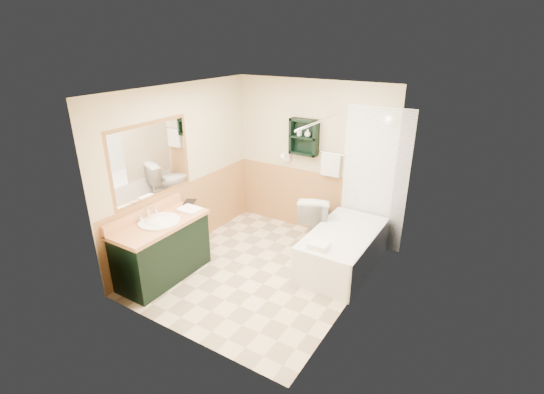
{
  "coord_description": "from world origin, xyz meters",
  "views": [
    {
      "loc": [
        2.56,
        -3.84,
        2.98
      ],
      "look_at": [
        0.07,
        0.2,
        1.03
      ],
      "focal_mm": 26.0,
      "sensor_mm": 36.0,
      "label": 1
    }
  ],
  "objects_px": {
    "wall_shelf": "(304,137)",
    "vanity": "(163,250)",
    "soap_bottle_a": "(299,134)",
    "vanity_book": "(184,196)",
    "bathtub": "(343,249)",
    "toilet": "(315,218)",
    "hair_dryer": "(287,156)",
    "soap_bottle_b": "(308,134)"
  },
  "relations": [
    {
      "from": "vanity",
      "to": "soap_bottle_b",
      "type": "bearing_deg",
      "value": 66.23
    },
    {
      "from": "soap_bottle_a",
      "to": "toilet",
      "type": "bearing_deg",
      "value": -31.73
    },
    {
      "from": "vanity_book",
      "to": "soap_bottle_a",
      "type": "xyz_separation_m",
      "value": [
        0.99,
        1.55,
        0.69
      ]
    },
    {
      "from": "wall_shelf",
      "to": "bathtub",
      "type": "height_order",
      "value": "wall_shelf"
    },
    {
      "from": "toilet",
      "to": "vanity",
      "type": "bearing_deg",
      "value": 37.16
    },
    {
      "from": "vanity_book",
      "to": "bathtub",
      "type": "bearing_deg",
      "value": -4.96
    },
    {
      "from": "wall_shelf",
      "to": "hair_dryer",
      "type": "xyz_separation_m",
      "value": [
        -0.3,
        0.02,
        -0.35
      ]
    },
    {
      "from": "soap_bottle_a",
      "to": "bathtub",
      "type": "bearing_deg",
      "value": -33.45
    },
    {
      "from": "vanity",
      "to": "bathtub",
      "type": "bearing_deg",
      "value": 37.17
    },
    {
      "from": "bathtub",
      "to": "soap_bottle_a",
      "type": "relative_size",
      "value": 13.11
    },
    {
      "from": "wall_shelf",
      "to": "vanity",
      "type": "xyz_separation_m",
      "value": [
        -0.89,
        -2.19,
        -1.15
      ]
    },
    {
      "from": "soap_bottle_a",
      "to": "vanity",
      "type": "bearing_deg",
      "value": -110.64
    },
    {
      "from": "wall_shelf",
      "to": "hair_dryer",
      "type": "bearing_deg",
      "value": 175.24
    },
    {
      "from": "hair_dryer",
      "to": "soap_bottle_a",
      "type": "xyz_separation_m",
      "value": [
        0.23,
        -0.03,
        0.39
      ]
    },
    {
      "from": "soap_bottle_a",
      "to": "soap_bottle_b",
      "type": "relative_size",
      "value": 0.98
    },
    {
      "from": "vanity",
      "to": "soap_bottle_a",
      "type": "xyz_separation_m",
      "value": [
        0.82,
        2.18,
        1.19
      ]
    },
    {
      "from": "hair_dryer",
      "to": "soap_bottle_b",
      "type": "relative_size",
      "value": 2.06
    },
    {
      "from": "hair_dryer",
      "to": "toilet",
      "type": "relative_size",
      "value": 0.3
    },
    {
      "from": "bathtub",
      "to": "soap_bottle_b",
      "type": "distance_m",
      "value": 1.8
    },
    {
      "from": "hair_dryer",
      "to": "toilet",
      "type": "bearing_deg",
      "value": -24.46
    },
    {
      "from": "vanity",
      "to": "vanity_book",
      "type": "bearing_deg",
      "value": 104.59
    },
    {
      "from": "soap_bottle_a",
      "to": "hair_dryer",
      "type": "bearing_deg",
      "value": 172.47
    },
    {
      "from": "soap_bottle_b",
      "to": "vanity_book",
      "type": "bearing_deg",
      "value": -126.04
    },
    {
      "from": "soap_bottle_b",
      "to": "vanity",
      "type": "bearing_deg",
      "value": -113.77
    },
    {
      "from": "wall_shelf",
      "to": "vanity",
      "type": "height_order",
      "value": "wall_shelf"
    },
    {
      "from": "bathtub",
      "to": "soap_bottle_b",
      "type": "xyz_separation_m",
      "value": [
        -0.96,
        0.73,
        1.34
      ]
    },
    {
      "from": "hair_dryer",
      "to": "bathtub",
      "type": "relative_size",
      "value": 0.16
    },
    {
      "from": "soap_bottle_a",
      "to": "wall_shelf",
      "type": "bearing_deg",
      "value": 3.91
    },
    {
      "from": "toilet",
      "to": "soap_bottle_b",
      "type": "relative_size",
      "value": 6.97
    },
    {
      "from": "soap_bottle_b",
      "to": "soap_bottle_a",
      "type": "bearing_deg",
      "value": 180.0
    },
    {
      "from": "bathtub",
      "to": "toilet",
      "type": "xyz_separation_m",
      "value": [
        -0.65,
        0.45,
        0.13
      ]
    },
    {
      "from": "hair_dryer",
      "to": "soap_bottle_b",
      "type": "height_order",
      "value": "soap_bottle_b"
    },
    {
      "from": "vanity_book",
      "to": "toilet",
      "type": "bearing_deg",
      "value": 15.05
    },
    {
      "from": "wall_shelf",
      "to": "soap_bottle_b",
      "type": "height_order",
      "value": "wall_shelf"
    },
    {
      "from": "hair_dryer",
      "to": "soap_bottle_a",
      "type": "relative_size",
      "value": 2.1
    },
    {
      "from": "wall_shelf",
      "to": "toilet",
      "type": "xyz_separation_m",
      "value": [
        0.37,
        -0.28,
        -1.15
      ]
    },
    {
      "from": "vanity_book",
      "to": "hair_dryer",
      "type": "bearing_deg",
      "value": 37.79
    },
    {
      "from": "wall_shelf",
      "to": "soap_bottle_a",
      "type": "height_order",
      "value": "wall_shelf"
    },
    {
      "from": "vanity",
      "to": "vanity_book",
      "type": "relative_size",
      "value": 6.18
    },
    {
      "from": "wall_shelf",
      "to": "soap_bottle_a",
      "type": "distance_m",
      "value": 0.08
    },
    {
      "from": "wall_shelf",
      "to": "soap_bottle_b",
      "type": "bearing_deg",
      "value": -4.34
    },
    {
      "from": "soap_bottle_a",
      "to": "soap_bottle_b",
      "type": "height_order",
      "value": "soap_bottle_b"
    }
  ]
}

